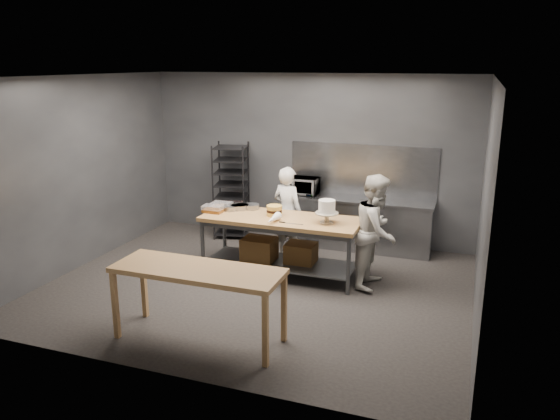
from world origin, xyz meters
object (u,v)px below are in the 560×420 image
Objects in this scene: speed_rack at (231,191)px; chef_behind at (288,213)px; microwave at (303,186)px; work_table at (279,239)px; layer_cake at (274,211)px; near_counter at (198,275)px; chef_right at (376,231)px; frosted_cake_stand at (327,209)px.

speed_rack is 1.58m from chef_behind.
chef_behind is at bearing -89.60° from microwave.
layer_cake reaches higher than work_table.
chef_behind is (0.06, 3.02, -0.04)m from near_counter.
chef_right reaches higher than chef_behind.
work_table is at bearing -28.99° from layer_cake.
microwave is at bearing 89.24° from near_counter.
near_counter is 8.47× the size of layer_cake.
work_table is at bearing 85.16° from near_counter.
chef_behind is at bearing 72.04° from chef_right.
speed_rack is 5.06× the size of frosted_cake_stand.
work_table is at bearing -45.73° from speed_rack.
near_counter is (-0.19, -2.25, 0.24)m from work_table.
frosted_cake_stand is 1.46× the size of layer_cake.
chef_right is at bearing 3.28° from work_table.
chef_behind is 6.55× the size of layer_cake.
layer_cake is (0.03, -0.72, 0.23)m from chef_behind.
chef_right is at bearing 1.01° from layer_cake.
near_counter is at bearing -92.21° from layer_cake.
layer_cake is (-0.85, 0.11, -0.14)m from frosted_cake_stand.
frosted_cake_stand is (-0.71, -0.14, 0.31)m from chef_right.
frosted_cake_stand is (2.26, -1.61, 0.28)m from speed_rack.
speed_rack is at bearing -10.34° from chef_behind.
near_counter is at bearing 150.25° from chef_right.
work_table is 0.94m from frosted_cake_stand.
chef_behind is 0.90m from microwave.
microwave is 1.57× the size of frosted_cake_stand.
work_table is 1.48m from chef_right.
microwave is 2.29× the size of layer_cake.
near_counter is at bearing -113.28° from frosted_cake_stand.
work_table is at bearing 98.81° from chef_right.
microwave reaches higher than near_counter.
speed_rack reaches higher than chef_behind.
near_counter is 4.02m from speed_rack.
chef_behind is 1.74m from chef_right.
layer_cake is (1.41, -1.49, 0.14)m from speed_rack.
chef_behind is 2.85× the size of microwave.
near_counter is 2.85m from chef_right.
frosted_cake_stand is at bearing -62.17° from microwave.
work_table is 1.70m from microwave.
chef_behind is 4.47× the size of frosted_cake_stand.
layer_cake is at bearing -88.63° from microwave.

